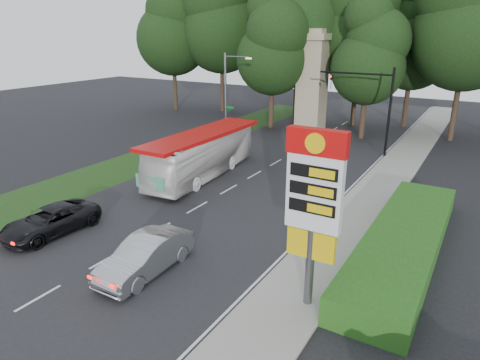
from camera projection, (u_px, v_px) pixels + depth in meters
The scene contains 21 objects.
ground at pixel (98, 264), 19.13m from camera, with size 120.00×120.00×0.00m, color black.
road_surface at pixel (237, 185), 28.86m from camera, with size 14.00×80.00×0.02m, color black.
sidewalk_right at pixel (362, 210), 24.76m from camera, with size 3.00×80.00×0.12m, color gray.
grass_verge_left at pixel (181, 147), 38.30m from camera, with size 5.00×50.00×0.02m, color #193814.
hedge at pixel (403, 242), 19.89m from camera, with size 3.00×14.00×1.20m, color #1D4D14.
gas_station_pylon at pixel (314, 197), 14.84m from camera, with size 2.10×0.45×6.85m.
traffic_signal_mast at pixel (374, 99), 34.31m from camera, with size 6.10×0.35×7.20m.
streetlight_signs at pixel (228, 94), 38.87m from camera, with size 2.75×0.98×8.00m.
monument at pixel (312, 81), 42.74m from camera, with size 3.00×3.00×10.05m.
tree_far_west at pixel (172, 23), 52.94m from camera, with size 8.96×8.96×17.60m.
tree_west_mid at pixel (221, 14), 51.34m from camera, with size 9.80×9.80×19.25m.
tree_west_near at pixel (273, 29), 50.63m from camera, with size 8.40×8.40×16.50m.
tree_center_left at pixel (300, 8), 44.32m from camera, with size 10.08×10.08×19.80m.
tree_center_right at pixel (362, 18), 43.38m from camera, with size 9.24×9.24×18.15m.
tree_east_near at pixel (415, 32), 43.04m from camera, with size 8.12×8.12×15.95m.
tree_east_mid at pixel (471, 12), 36.84m from camera, with size 9.52×9.52×18.70m.
tree_monument_left at pixel (273, 43), 42.66m from camera, with size 7.28×7.28×14.30m.
tree_monument_right at pixel (369, 52), 38.72m from camera, with size 6.72×6.72×13.20m.
transit_bus at pixel (203, 154), 30.32m from camera, with size 2.64×11.29×3.15m, color white.
sedan_silver at pixel (146, 256), 18.27m from camera, with size 1.70×4.88×1.61m, color #A2A4A9.
suv_charcoal at pixel (50, 221), 21.85m from camera, with size 2.31×5.01×1.39m, color black.
Camera 1 is at (14.03, -11.20, 9.92)m, focal length 32.00 mm.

